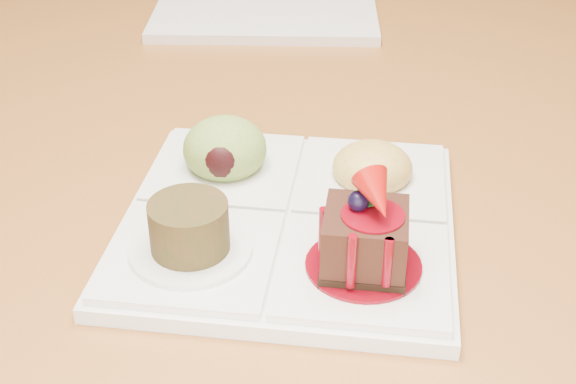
{
  "coord_description": "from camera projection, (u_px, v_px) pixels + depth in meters",
  "views": [
    {
      "loc": [
        0.03,
        -0.93,
        1.1
      ],
      "look_at": [
        0.01,
        -0.44,
        0.79
      ],
      "focal_mm": 50.0,
      "sensor_mm": 36.0,
      "label": 1
    }
  ],
  "objects": [
    {
      "name": "dining_table",
      "position": [
        299.0,
        74.0,
        1.01
      ],
      "size": [
        1.0,
        1.8,
        0.75
      ],
      "color": "#9F6529",
      "rests_on": "ground"
    },
    {
      "name": "second_plate",
      "position": [
        267.0,
        1.0,
        1.03
      ],
      "size": [
        0.28,
        0.28,
        0.01
      ],
      "primitive_type": "cube",
      "rotation": [
        0.0,
        0.0,
        0.02
      ],
      "color": "silver",
      "rests_on": "dining_table"
    },
    {
      "name": "sampler_plate",
      "position": [
        287.0,
        207.0,
        0.6
      ],
      "size": [
        0.27,
        0.27,
        0.1
      ],
      "rotation": [
        0.0,
        0.0,
        -0.09
      ],
      "color": "silver",
      "rests_on": "dining_table"
    }
  ]
}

